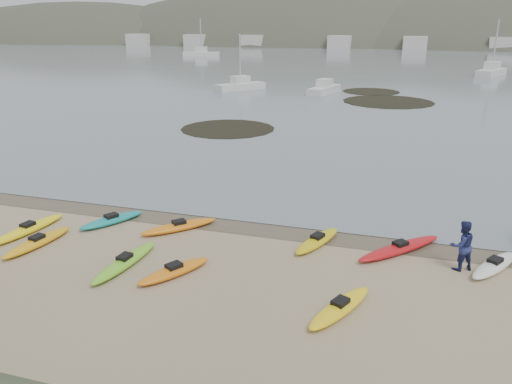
% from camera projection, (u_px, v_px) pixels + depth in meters
% --- Properties ---
extents(ground, '(600.00, 600.00, 0.00)m').
position_uv_depth(ground, '(256.00, 223.00, 22.54)').
color(ground, tan).
rests_on(ground, ground).
extents(wet_sand, '(60.00, 60.00, 0.00)m').
position_uv_depth(wet_sand, '(254.00, 226.00, 22.27)').
color(wet_sand, brown).
rests_on(wet_sand, ground).
extents(water, '(1200.00, 1200.00, 0.00)m').
position_uv_depth(water, '(403.00, 35.00, 294.00)').
color(water, slate).
rests_on(water, ground).
extents(kayaks, '(20.55, 8.49, 0.34)m').
position_uv_depth(kayaks, '(213.00, 248.00, 19.68)').
color(kayaks, '#77D029').
rests_on(kayaks, ground).
extents(person_east, '(1.16, 1.07, 1.91)m').
position_uv_depth(person_east, '(462.00, 245.00, 18.10)').
color(person_east, navy).
rests_on(person_east, ground).
extents(kelp_mats, '(21.19, 34.37, 0.04)m').
position_uv_depth(kelp_mats, '(347.00, 105.00, 53.62)').
color(kelp_mats, black).
rests_on(kelp_mats, water).
extents(moored_boats, '(102.19, 66.63, 1.25)m').
position_uv_depth(moored_boats, '(364.00, 66.00, 93.28)').
color(moored_boats, silver).
rests_on(moored_boats, ground).
extents(far_hills, '(550.00, 135.00, 80.00)m').
position_uv_depth(far_hills, '(498.00, 87.00, 192.52)').
color(far_hills, '#384235').
rests_on(far_hills, ground).
extents(far_town, '(199.00, 5.00, 4.00)m').
position_uv_depth(far_town, '(412.00, 43.00, 151.45)').
color(far_town, beige).
rests_on(far_town, ground).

